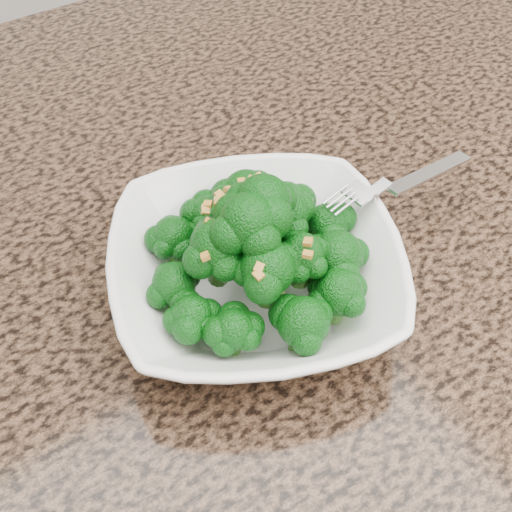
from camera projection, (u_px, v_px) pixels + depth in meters
cabinet at (302, 412)px, 1.00m from camera, size 1.55×0.95×0.87m
granite_counter at (325, 203)px, 0.67m from camera, size 1.64×1.04×0.03m
bowl at (256, 272)px, 0.54m from camera, size 0.32×0.32×0.06m
broccoli_pile at (256, 214)px, 0.49m from camera, size 0.21×0.21×0.08m
garlic_topping at (256, 173)px, 0.46m from camera, size 0.13×0.13×0.01m
fork at (382, 187)px, 0.56m from camera, size 0.20×0.06×0.01m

